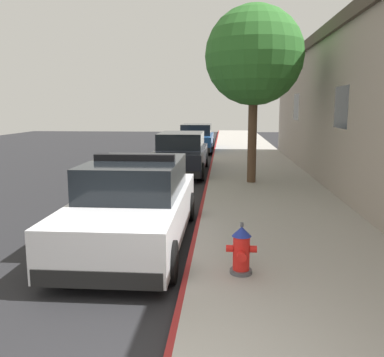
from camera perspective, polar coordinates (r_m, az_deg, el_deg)
name	(u,v)px	position (r m, az deg, el deg)	size (l,w,h in m)	color
ground_plane	(77,189)	(13.97, -15.44, -1.45)	(30.84, 60.00, 0.20)	#232326
sidewalk_pavement	(265,187)	(13.17, 9.91, -1.10)	(3.53, 60.00, 0.16)	#9E9991
curb_painted_edge	(207,186)	(13.12, 2.04, -1.01)	(0.08, 60.00, 0.16)	maroon
police_cruiser	(135,205)	(7.81, -7.82, -3.58)	(1.94, 4.84, 1.68)	white
parked_car_silver_ahead	(181,154)	(16.11, -1.50, 3.38)	(1.94, 4.84, 1.56)	black
parked_car_dark_far	(196,138)	(24.04, 0.62, 5.51)	(1.94, 4.84, 1.56)	navy
fire_hydrant	(241,250)	(6.09, 6.78, -9.74)	(0.44, 0.40, 0.76)	#4C4C51
street_tree	(254,56)	(13.35, 8.52, 16.24)	(3.01, 3.01, 5.43)	brown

